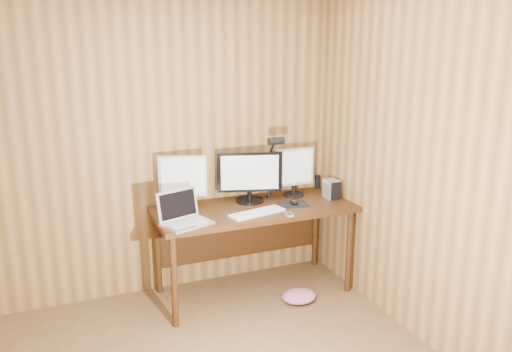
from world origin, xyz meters
TOP-DOWN VIEW (x-y plane):
  - room_shell at (0.00, 0.00)m, footprint 4.00×4.00m
  - desk at (0.93, 1.70)m, footprint 1.60×0.70m
  - monitor_center at (0.95, 1.78)m, footprint 0.53×0.24m
  - monitor_left at (0.40, 1.81)m, footprint 0.37×0.18m
  - monitor_right at (1.37, 1.79)m, footprint 0.37×0.18m
  - laptop at (0.30, 1.46)m, footprint 0.40×0.36m
  - keyboard at (0.89, 1.45)m, footprint 0.47×0.23m
  - mousepad at (1.26, 1.56)m, footprint 0.26×0.22m
  - mouse at (1.26, 1.56)m, footprint 0.09×0.12m
  - hard_drive at (1.64, 1.60)m, footprint 0.10×0.15m
  - phone at (1.10, 1.33)m, footprint 0.07×0.11m
  - speaker at (1.69, 1.93)m, footprint 0.05×0.05m
  - desk_lamp at (1.15, 1.75)m, footprint 0.13×0.19m
  - fabric_pile at (1.20, 1.32)m, footprint 0.29×0.24m

SIDE VIEW (x-z plane):
  - fabric_pile at x=1.20m, z-range 0.00..0.09m
  - desk at x=0.93m, z-range 0.25..1.00m
  - mousepad at x=1.26m, z-range 0.75..0.75m
  - phone at x=1.10m, z-range 0.75..0.76m
  - keyboard at x=0.89m, z-range 0.75..0.77m
  - mouse at x=1.26m, z-range 0.75..0.79m
  - speaker at x=1.69m, z-range 0.75..0.87m
  - laptop at x=0.30m, z-range 0.69..0.93m
  - hard_drive at x=1.64m, z-range 0.75..0.91m
  - monitor_center at x=0.95m, z-range 0.76..1.18m
  - monitor_right at x=1.37m, z-range 0.77..1.18m
  - monitor_left at x=0.40m, z-range 0.77..1.20m
  - desk_lamp at x=1.15m, z-range 0.82..1.40m
  - room_shell at x=0.00m, z-range -0.75..3.25m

